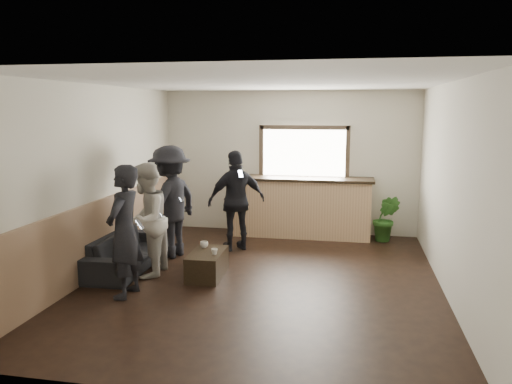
% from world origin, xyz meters
% --- Properties ---
extents(ground, '(5.00, 6.00, 0.01)m').
position_xyz_m(ground, '(0.00, 0.00, 0.00)').
color(ground, black).
extents(room_shell, '(5.01, 6.01, 2.80)m').
position_xyz_m(room_shell, '(-0.74, 0.00, 1.47)').
color(room_shell, silver).
rests_on(room_shell, ground).
extents(bar_counter, '(2.70, 0.68, 2.13)m').
position_xyz_m(bar_counter, '(0.30, 2.70, 0.64)').
color(bar_counter, tan).
rests_on(bar_counter, ground).
extents(sofa, '(0.78, 1.89, 0.55)m').
position_xyz_m(sofa, '(-2.15, 0.18, 0.27)').
color(sofa, black).
rests_on(sofa, ground).
extents(coffee_table, '(0.49, 0.85, 0.37)m').
position_xyz_m(coffee_table, '(-0.82, 0.02, 0.19)').
color(coffee_table, black).
rests_on(coffee_table, ground).
extents(cup_a, '(0.15, 0.15, 0.10)m').
position_xyz_m(cup_a, '(-0.93, 0.24, 0.42)').
color(cup_a, silver).
rests_on(cup_a, coffee_table).
extents(cup_b, '(0.11, 0.11, 0.09)m').
position_xyz_m(cup_b, '(-0.68, -0.08, 0.42)').
color(cup_b, silver).
rests_on(cup_b, coffee_table).
extents(potted_plant, '(0.54, 0.47, 0.87)m').
position_xyz_m(potted_plant, '(1.88, 2.57, 0.44)').
color(potted_plant, '#2D6623').
rests_on(potted_plant, ground).
extents(person_a, '(0.49, 0.65, 1.75)m').
position_xyz_m(person_a, '(-1.64, -0.92, 0.87)').
color(person_a, black).
rests_on(person_a, ground).
extents(person_b, '(0.65, 0.83, 1.68)m').
position_xyz_m(person_b, '(-1.70, -0.09, 0.84)').
color(person_b, '#BBB4A8').
rests_on(person_b, ground).
extents(person_c, '(1.02, 1.35, 1.86)m').
position_xyz_m(person_c, '(-1.70, 0.90, 0.93)').
color(person_c, black).
rests_on(person_c, ground).
extents(person_d, '(1.09, 0.90, 1.74)m').
position_xyz_m(person_d, '(-0.72, 1.51, 0.87)').
color(person_d, black).
rests_on(person_d, ground).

